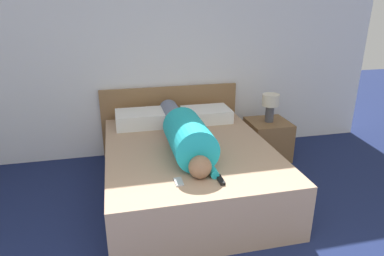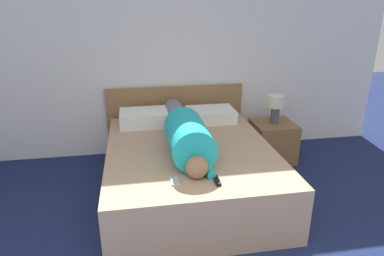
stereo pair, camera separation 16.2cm
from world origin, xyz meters
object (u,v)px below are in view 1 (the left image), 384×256
Objects in this scene: table_lamp at (270,104)px; pillow_near_headboard at (142,119)px; bed at (189,170)px; pillow_second at (206,115)px; cell_phone at (179,182)px; nightstand at (267,139)px; person_lying at (185,133)px; tv_remote at (220,180)px.

table_lamp reaches higher than pillow_near_headboard.
bed is 1.38m from table_lamp.
bed is at bearing -151.96° from table_lamp.
pillow_second is 4.31× the size of cell_phone.
nightstand is 3.77× the size of cell_phone.
table_lamp reaches higher than pillow_second.
person_lying is at bearing -139.74° from bed.
bed is 13.32× the size of tv_remote.
table_lamp is at bearing 180.00° from nightstand.
cell_phone is at bearing -136.86° from table_lamp.
tv_remote is (0.10, -0.74, 0.27)m from bed.
pillow_second reaches higher than cell_phone.
pillow_near_headboard is 1.54m from tv_remote.
nightstand is 1.42× the size of table_lamp.
tv_remote is (-1.05, -1.35, -0.18)m from table_lamp.
bed is 5.80× the size of table_lamp.
person_lying reaches higher than tv_remote.
pillow_near_headboard is at bearing 176.09° from table_lamp.
table_lamp is at bearing 43.14° from cell_phone.
pillow_near_headboard reaches higher than nightstand.
pillow_second is at bearing 66.54° from cell_phone.
person_lying is at bearing -119.11° from pillow_second.
bed is at bearing 40.26° from person_lying.
tv_remote is (0.14, -0.70, -0.15)m from person_lying.
cell_phone is (-0.61, -1.40, -0.07)m from pillow_second.
pillow_second is at bearing 172.24° from table_lamp.
nightstand is 0.87× the size of pillow_second.
bed is at bearing -117.62° from pillow_second.
table_lamp is 1.36m from person_lying.
pillow_near_headboard is 0.77m from pillow_second.
person_lying is 3.01× the size of pillow_second.
bed is at bearing 71.21° from cell_phone.
tv_remote is at bearing -71.27° from pillow_near_headboard.
cell_phone is at bearing -136.86° from nightstand.
pillow_second is at bearing 60.89° from person_lying.
cell_phone reaches higher than bed.
nightstand is 1.59m from pillow_near_headboard.
pillow_second is (-0.77, 0.11, -0.12)m from table_lamp.
cell_phone is at bearing -83.39° from pillow_near_headboard.
person_lying is (-1.20, -0.65, -0.03)m from table_lamp.
bed reaches higher than nightstand.
table_lamp reaches higher than bed.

